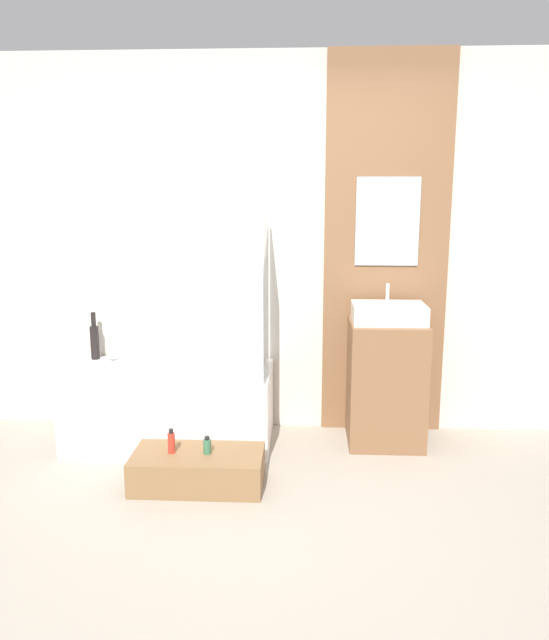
# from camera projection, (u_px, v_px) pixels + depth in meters

# --- Properties ---
(ground_plane) EXTENTS (12.00, 12.00, 0.00)m
(ground_plane) POSITION_uv_depth(u_px,v_px,m) (256.00, 540.00, 3.07)
(ground_plane) COLOR #A39989
(wall_tiled_back) EXTENTS (4.20, 0.06, 2.60)m
(wall_tiled_back) POSITION_uv_depth(u_px,v_px,m) (273.00, 247.00, 4.35)
(wall_tiled_back) COLOR beige
(wall_tiled_back) RESTS_ON ground_plane
(wall_wood_accent) EXTENTS (0.85, 0.04, 2.60)m
(wall_wood_accent) POSITION_uv_depth(u_px,v_px,m) (386.00, 247.00, 4.26)
(wall_wood_accent) COLOR brown
(wall_wood_accent) RESTS_ON ground_plane
(bathtub) EXTENTS (1.34, 0.67, 0.51)m
(bathtub) POSITION_uv_depth(u_px,v_px,m) (171.00, 406.00, 4.22)
(bathtub) COLOR white
(bathtub) RESTS_ON ground_plane
(glass_shower_screen) EXTENTS (0.01, 0.54, 1.05)m
(glass_shower_screen) POSITION_uv_depth(u_px,v_px,m) (265.00, 295.00, 3.99)
(glass_shower_screen) COLOR silver
(glass_shower_screen) RESTS_ON bathtub
(wooden_step_bench) EXTENTS (0.76, 0.39, 0.20)m
(wooden_step_bench) POSITION_uv_depth(u_px,v_px,m) (198.00, 469.00, 3.63)
(wooden_step_bench) COLOR olive
(wooden_step_bench) RESTS_ON ground_plane
(vanity_cabinet) EXTENTS (0.50, 0.46, 0.84)m
(vanity_cabinet) POSITION_uv_depth(u_px,v_px,m) (386.00, 383.00, 4.20)
(vanity_cabinet) COLOR brown
(vanity_cabinet) RESTS_ON ground_plane
(sink) EXTENTS (0.47, 0.34, 0.25)m
(sink) POSITION_uv_depth(u_px,v_px,m) (389.00, 313.00, 4.10)
(sink) COLOR white
(sink) RESTS_ON vanity_cabinet
(vase_tall_dark) EXTENTS (0.06, 0.06, 0.34)m
(vase_tall_dark) POSITION_uv_depth(u_px,v_px,m) (95.00, 340.00, 4.42)
(vase_tall_dark) COLOR black
(vase_tall_dark) RESTS_ON bathtub
(vase_round_light) EXTENTS (0.09, 0.09, 0.09)m
(vase_round_light) POSITION_uv_depth(u_px,v_px,m) (113.00, 353.00, 4.42)
(vase_round_light) COLOR silver
(vase_round_light) RESTS_ON bathtub
(bottle_soap_primary) EXTENTS (0.04, 0.04, 0.15)m
(bottle_soap_primary) POSITION_uv_depth(u_px,v_px,m) (171.00, 442.00, 3.60)
(bottle_soap_primary) COLOR red
(bottle_soap_primary) RESTS_ON wooden_step_bench
(bottle_soap_secondary) EXTENTS (0.05, 0.05, 0.10)m
(bottle_soap_secondary) POSITION_uv_depth(u_px,v_px,m) (207.00, 446.00, 3.60)
(bottle_soap_secondary) COLOR #38704C
(bottle_soap_secondary) RESTS_ON wooden_step_bench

